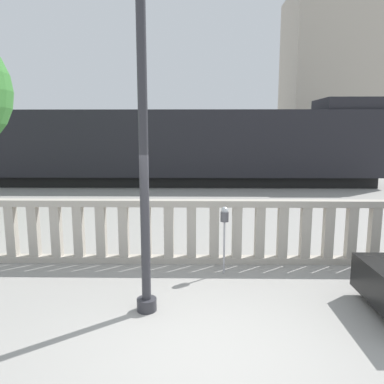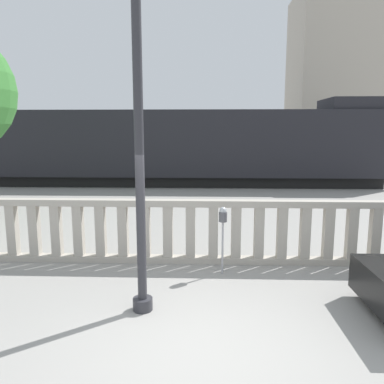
% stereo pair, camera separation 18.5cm
% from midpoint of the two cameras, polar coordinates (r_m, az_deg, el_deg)
% --- Properties ---
extents(ground_plane, '(160.00, 160.00, 0.00)m').
position_cam_midpoint_polar(ground_plane, '(5.35, 1.01, -22.97)').
color(ground_plane, gray).
extents(balustrade, '(13.03, 0.24, 1.39)m').
position_cam_midpoint_polar(balustrade, '(8.13, 1.01, -6.07)').
color(balustrade, '#ADA599').
rests_on(balustrade, ground).
extents(lamppost, '(0.32, 0.32, 5.28)m').
position_cam_midpoint_polar(lamppost, '(5.69, -8.37, 8.22)').
color(lamppost, '#2D2D33').
rests_on(lamppost, ground).
extents(parking_meter, '(0.16, 0.16, 1.37)m').
position_cam_midpoint_polar(parking_meter, '(7.47, 4.27, -4.35)').
color(parking_meter, '#99999E').
rests_on(parking_meter, ground).
extents(train_near, '(28.88, 3.17, 4.46)m').
position_cam_midpoint_polar(train_near, '(20.49, -13.53, 6.73)').
color(train_near, black).
rests_on(train_near, ground).
extents(building_block, '(8.31, 6.61, 14.05)m').
position_cam_midpoint_polar(building_block, '(35.50, 20.86, 15.51)').
color(building_block, '#ADA393').
rests_on(building_block, ground).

